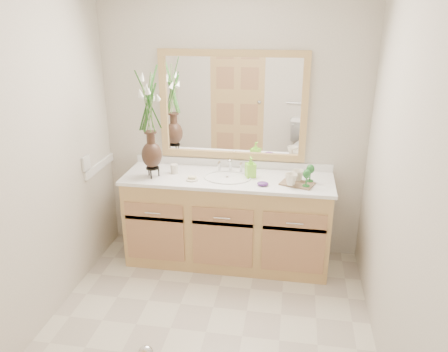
% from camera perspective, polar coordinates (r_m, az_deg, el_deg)
% --- Properties ---
extents(floor, '(2.60, 2.60, 0.00)m').
position_cam_1_polar(floor, '(3.38, -2.38, -19.70)').
color(floor, beige).
rests_on(floor, ground).
extents(wall_back, '(2.40, 0.02, 2.40)m').
position_cam_1_polar(wall_back, '(3.98, 1.14, 6.29)').
color(wall_back, silver).
rests_on(wall_back, floor).
extents(wall_front, '(2.40, 0.02, 2.40)m').
position_cam_1_polar(wall_front, '(1.66, -12.41, -16.53)').
color(wall_front, silver).
rests_on(wall_front, floor).
extents(wall_left, '(0.02, 2.60, 2.40)m').
position_cam_1_polar(wall_left, '(3.22, -24.13, 0.90)').
color(wall_left, silver).
rests_on(wall_left, floor).
extents(wall_right, '(0.02, 2.60, 2.40)m').
position_cam_1_polar(wall_right, '(2.78, 22.22, -1.80)').
color(wall_right, silver).
rests_on(wall_right, floor).
extents(vanity, '(1.80, 0.55, 0.80)m').
position_cam_1_polar(vanity, '(4.00, 0.46, -5.90)').
color(vanity, tan).
rests_on(vanity, floor).
extents(counter, '(1.84, 0.57, 0.03)m').
position_cam_1_polar(counter, '(3.83, 0.48, -0.35)').
color(counter, white).
rests_on(counter, vanity).
extents(sink, '(0.38, 0.34, 0.23)m').
position_cam_1_polar(sink, '(3.83, 0.44, -0.99)').
color(sink, white).
rests_on(sink, counter).
extents(mirror, '(1.32, 0.04, 0.97)m').
position_cam_1_polar(mirror, '(3.91, 1.11, 9.12)').
color(mirror, white).
rests_on(mirror, wall_back).
extents(switch_plate, '(0.02, 0.12, 0.12)m').
position_cam_1_polar(switch_plate, '(3.90, -17.58, 1.64)').
color(switch_plate, white).
rests_on(switch_plate, wall_left).
extents(door, '(0.80, 0.03, 2.00)m').
position_cam_1_polar(door, '(1.91, -20.66, -19.48)').
color(door, tan).
rests_on(door, floor).
extents(flower_vase, '(0.21, 0.21, 0.85)m').
position_cam_1_polar(flower_vase, '(3.72, -9.75, 8.23)').
color(flower_vase, black).
rests_on(flower_vase, counter).
extents(tumbler, '(0.06, 0.06, 0.08)m').
position_cam_1_polar(tumbler, '(3.93, -6.53, 0.95)').
color(tumbler, silver).
rests_on(tumbler, counter).
extents(soap_dish, '(0.11, 0.11, 0.03)m').
position_cam_1_polar(soap_dish, '(3.76, -4.19, -0.38)').
color(soap_dish, silver).
rests_on(soap_dish, counter).
extents(soap_bottle, '(0.10, 0.10, 0.16)m').
position_cam_1_polar(soap_bottle, '(3.81, 3.49, 1.05)').
color(soap_bottle, '#8AEC37').
rests_on(soap_bottle, counter).
extents(purple_dish, '(0.12, 0.10, 0.03)m').
position_cam_1_polar(purple_dish, '(3.65, 5.09, -1.00)').
color(purple_dish, '#532777').
rests_on(purple_dish, counter).
extents(tray, '(0.31, 0.25, 0.01)m').
position_cam_1_polar(tray, '(3.71, 9.54, -0.99)').
color(tray, brown).
rests_on(tray, counter).
extents(mug_left, '(0.13, 0.12, 0.10)m').
position_cam_1_polar(mug_left, '(3.65, 8.75, -0.37)').
color(mug_left, silver).
rests_on(mug_left, tray).
extents(mug_right, '(0.13, 0.13, 0.10)m').
position_cam_1_polar(mug_right, '(3.75, 9.63, 0.13)').
color(mug_right, silver).
rests_on(mug_right, tray).
extents(goblet_front, '(0.07, 0.07, 0.15)m').
position_cam_1_polar(goblet_front, '(3.62, 10.76, 0.15)').
color(goblet_front, '#236929').
rests_on(goblet_front, tray).
extents(goblet_back, '(0.07, 0.07, 0.15)m').
position_cam_1_polar(goblet_back, '(3.73, 11.22, 0.78)').
color(goblet_back, '#236929').
rests_on(goblet_back, tray).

